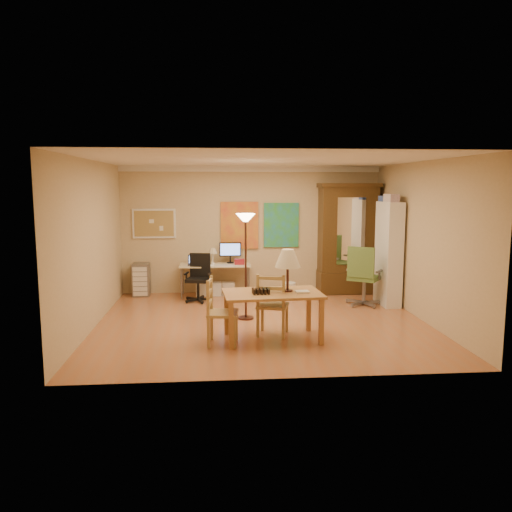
{
  "coord_description": "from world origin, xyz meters",
  "views": [
    {
      "loc": [
        -0.78,
        -8.15,
        2.28
      ],
      "look_at": [
        -0.08,
        0.3,
        1.09
      ],
      "focal_mm": 35.0,
      "sensor_mm": 36.0,
      "label": 1
    }
  ],
  "objects": [
    {
      "name": "ladder_chair_back",
      "position": [
        0.09,
        -0.76,
        0.46
      ],
      "size": [
        0.55,
        0.54,
        0.97
      ],
      "color": "#9D8347",
      "rests_on": "floor"
    },
    {
      "name": "ladder_chair_left",
      "position": [
        -0.71,
        -1.12,
        0.45
      ],
      "size": [
        0.48,
        0.5,
        0.97
      ],
      "color": "#9D8347",
      "rests_on": "floor"
    },
    {
      "name": "floor",
      "position": [
        0.0,
        0.0,
        0.0
      ],
      "size": [
        5.5,
        5.5,
        0.0
      ],
      "primitive_type": "plane",
      "color": "#AC653D",
      "rests_on": "ground"
    },
    {
      "name": "wastebin",
      "position": [
        0.7,
        1.63,
        0.18
      ],
      "size": [
        0.28,
        0.28,
        0.35
      ],
      "primitive_type": "cylinder",
      "color": "silver",
      "rests_on": "floor"
    },
    {
      "name": "torchiere_lamp",
      "position": [
        -0.26,
        0.25,
        1.46
      ],
      "size": [
        0.33,
        0.33,
        1.82
      ],
      "color": "#3B1E17",
      "rests_on": "floor"
    },
    {
      "name": "corkboard",
      "position": [
        -2.05,
        2.47,
        1.5
      ],
      "size": [
        0.9,
        0.04,
        0.62
      ],
      "primitive_type": "cube",
      "color": "tan",
      "rests_on": "floor"
    },
    {
      "name": "office_chair_green",
      "position": [
        2.06,
        1.04,
        0.31
      ],
      "size": [
        0.73,
        0.73,
        1.16
      ],
      "color": "slate",
      "rests_on": "floor"
    },
    {
      "name": "computer_desk",
      "position": [
        -0.75,
        2.15,
        0.41
      ],
      "size": [
        1.47,
        0.64,
        1.11
      ],
      "color": "tan",
      "rests_on": "floor"
    },
    {
      "name": "bookshelf",
      "position": [
        2.55,
        1.1,
        0.99
      ],
      "size": [
        0.3,
        0.79,
        1.99
      ],
      "color": "white",
      "rests_on": "floor"
    },
    {
      "name": "art_panel_right",
      "position": [
        0.65,
        2.47,
        1.45
      ],
      "size": [
        0.75,
        0.04,
        0.95
      ],
      "primitive_type": "cube",
      "color": "teal",
      "rests_on": "floor"
    },
    {
      "name": "crown_molding",
      "position": [
        0.0,
        2.46,
        2.64
      ],
      "size": [
        5.5,
        0.08,
        0.12
      ],
      "primitive_type": "cube",
      "color": "white",
      "rests_on": "floor"
    },
    {
      "name": "office_chair_black",
      "position": [
        -1.11,
        1.66,
        0.25
      ],
      "size": [
        0.58,
        0.58,
        0.95
      ],
      "color": "black",
      "rests_on": "floor"
    },
    {
      "name": "dining_table",
      "position": [
        0.15,
        -0.93,
        0.86
      ],
      "size": [
        1.49,
        0.96,
        1.35
      ],
      "color": "brown",
      "rests_on": "floor"
    },
    {
      "name": "art_panel_left",
      "position": [
        -0.25,
        2.47,
        1.45
      ],
      "size": [
        0.8,
        0.04,
        1.0
      ],
      "primitive_type": "cube",
      "color": "gold",
      "rests_on": "floor"
    },
    {
      "name": "armoire",
      "position": [
        2.05,
        2.24,
        1.02
      ],
      "size": [
        1.27,
        0.6,
        2.34
      ],
      "color": "#36250E",
      "rests_on": "floor"
    },
    {
      "name": "drawer_cart",
      "position": [
        -2.33,
        2.28,
        0.34
      ],
      "size": [
        0.34,
        0.41,
        0.68
      ],
      "color": "slate",
      "rests_on": "floor"
    }
  ]
}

